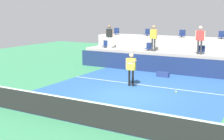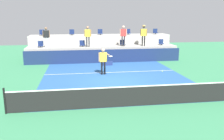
% 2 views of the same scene
% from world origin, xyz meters
% --- Properties ---
extents(ground_plane, '(40.00, 40.00, 0.00)m').
position_xyz_m(ground_plane, '(0.00, 0.00, 0.00)').
color(ground_plane, '#388456').
extents(court_inner_paint, '(9.00, 10.00, 0.01)m').
position_xyz_m(court_inner_paint, '(0.00, 1.00, 0.00)').
color(court_inner_paint, '#285693').
rests_on(court_inner_paint, ground_plane).
extents(court_service_line, '(9.00, 0.06, 0.00)m').
position_xyz_m(court_service_line, '(0.00, 2.40, 0.01)').
color(court_service_line, white).
rests_on(court_service_line, ground_plane).
extents(tennis_net, '(10.48, 0.08, 1.07)m').
position_xyz_m(tennis_net, '(0.00, -4.00, 0.50)').
color(tennis_net, black).
rests_on(tennis_net, ground_plane).
extents(sponsor_backboard, '(13.00, 0.16, 1.10)m').
position_xyz_m(sponsor_backboard, '(0.00, 6.00, 0.55)').
color(sponsor_backboard, navy).
rests_on(sponsor_backboard, ground_plane).
extents(seating_tier_lower, '(13.00, 1.80, 1.25)m').
position_xyz_m(seating_tier_lower, '(0.00, 7.30, 0.62)').
color(seating_tier_lower, '#ADAAA3').
rests_on(seating_tier_lower, ground_plane).
extents(seating_tier_upper, '(13.00, 1.80, 2.10)m').
position_xyz_m(seating_tier_upper, '(0.00, 9.10, 1.05)').
color(seating_tier_upper, '#ADAAA3').
rests_on(seating_tier_upper, ground_plane).
extents(stadium_chair_lower_far_left, '(0.44, 0.40, 0.52)m').
position_xyz_m(stadium_chair_lower_far_left, '(-5.29, 7.23, 1.46)').
color(stadium_chair_lower_far_left, '#2D2D33').
rests_on(stadium_chair_lower_far_left, seating_tier_lower).
extents(stadium_chair_lower_left, '(0.44, 0.40, 0.52)m').
position_xyz_m(stadium_chair_lower_left, '(-1.81, 7.23, 1.46)').
color(stadium_chair_lower_left, '#2D2D33').
rests_on(stadium_chair_lower_left, seating_tier_lower).
extents(stadium_chair_lower_right, '(0.44, 0.40, 0.52)m').
position_xyz_m(stadium_chair_lower_right, '(1.76, 7.23, 1.46)').
color(stadium_chair_lower_right, '#2D2D33').
rests_on(stadium_chair_lower_right, seating_tier_lower).
extents(stadium_chair_upper_far_left, '(0.44, 0.40, 0.52)m').
position_xyz_m(stadium_chair_upper_far_left, '(-5.36, 9.03, 2.31)').
color(stadium_chair_upper_far_left, '#2D2D33').
rests_on(stadium_chair_upper_far_left, seating_tier_upper).
extents(stadium_chair_upper_left, '(0.44, 0.40, 0.52)m').
position_xyz_m(stadium_chair_upper_left, '(-2.68, 9.03, 2.31)').
color(stadium_chair_upper_left, '#2D2D33').
rests_on(stadium_chair_upper_left, seating_tier_upper).
extents(stadium_chair_upper_center, '(0.44, 0.40, 0.52)m').
position_xyz_m(stadium_chair_upper_center, '(-0.04, 9.03, 2.31)').
color(stadium_chair_upper_center, '#2D2D33').
rests_on(stadium_chair_upper_center, seating_tier_upper).
extents(stadium_chair_upper_right, '(0.44, 0.40, 0.52)m').
position_xyz_m(stadium_chair_upper_right, '(2.65, 9.03, 2.31)').
color(stadium_chair_upper_right, '#2D2D33').
rests_on(stadium_chair_upper_right, seating_tier_upper).
extents(tennis_player, '(0.81, 1.20, 1.76)m').
position_xyz_m(tennis_player, '(-0.60, 1.87, 1.09)').
color(tennis_player, black).
rests_on(tennis_player, ground_plane).
extents(spectator_in_grey, '(0.59, 0.24, 1.69)m').
position_xyz_m(spectator_in_grey, '(-4.73, 6.85, 2.27)').
color(spectator_in_grey, white).
rests_on(spectator_in_grey, seating_tier_lower).
extents(spectator_in_white, '(0.60, 0.29, 1.75)m').
position_xyz_m(spectator_in_white, '(-1.33, 6.85, 2.31)').
color(spectator_in_white, '#2D2D33').
rests_on(spectator_in_white, seating_tier_lower).
extents(spectator_leaning_on_rail, '(0.61, 0.24, 1.77)m').
position_xyz_m(spectator_leaning_on_rail, '(1.74, 6.85, 2.33)').
color(spectator_leaning_on_rail, '#2D2D33').
rests_on(spectator_leaning_on_rail, seating_tier_lower).
extents(tennis_ball, '(0.07, 0.07, 0.07)m').
position_xyz_m(tennis_ball, '(2.57, -0.53, 0.67)').
color(tennis_ball, '#CCE033').
extents(equipment_bag, '(0.76, 0.28, 0.30)m').
position_xyz_m(equipment_bag, '(0.09, 4.90, 0.15)').
color(equipment_bag, navy).
rests_on(equipment_bag, ground_plane).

